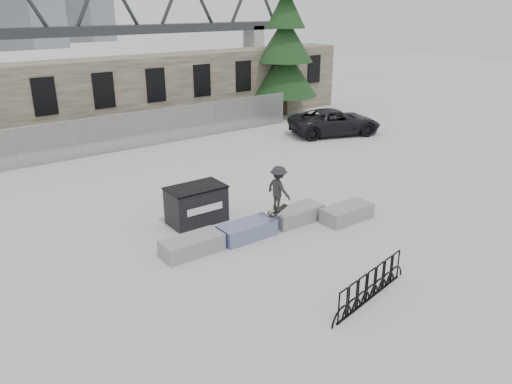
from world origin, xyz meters
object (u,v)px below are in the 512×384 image
Objects in this scene: suv at (335,122)px; skateboarder at (279,189)px; planter_far_left at (192,245)px; spruce_tree at (285,46)px; bike_rack at (371,285)px; dumpster at (196,204)px; planter_center_right at (297,214)px; planter_center_left at (247,230)px; planter_offset at (347,212)px.

suv is 3.19× the size of skateboarder.
spruce_tree reaches higher than planter_far_left.
spruce_tree is (13.28, 19.64, 4.33)m from bike_rack.
dumpster is 19.46m from spruce_tree.
dumpster is 1.20× the size of skateboarder.
bike_rack is 24.10m from spruce_tree.
suv reaches higher than planter_center_right.
bike_rack is (0.45, -5.06, 0.14)m from planter_center_left.
spruce_tree is at bearing 9.59° from suv.
planter_center_right is at bearing -0.15° from planter_center_left.
planter_center_left and planter_offset have the same top height.
planter_far_left is at bearing 169.03° from planter_offset.
skateboarder is at bearing 167.82° from planter_offset.
bike_rack reaches higher than planter_far_left.
bike_rack is 2.03× the size of skateboarder.
dumpster is (-0.70, 2.17, 0.39)m from planter_center_left.
planter_far_left is 5.78m from bike_rack.
planter_center_left is 0.17× the size of spruce_tree.
dumpster is (-4.51, 3.18, 0.39)m from planter_offset.
planter_center_right is 1.88m from planter_offset.
planter_far_left is at bearing 178.15° from planter_center_right.
planter_center_right is at bearing -128.25° from spruce_tree.
suv is at bearing 46.99° from planter_offset.
planter_far_left is at bearing 115.89° from bike_rack.
skateboarder reaches higher than dumpster.
bike_rack is at bearing -84.96° from planter_center_left.
planter_center_right is 1.15× the size of skateboarder.
spruce_tree reaches higher than dumpster.
planter_center_left is 2.22m from planter_center_right.
planter_far_left and planter_offset have the same top height.
skateboarder is (3.10, -0.54, 1.39)m from planter_far_left.
dumpster is 0.18× the size of spruce_tree.
planter_offset is at bearing -14.82° from planter_center_left.
planter_offset is 12.88m from suv.
suv is (8.78, 9.41, 0.47)m from planter_offset.
skateboarder reaches higher than suv.
skateboarder is (0.57, 4.66, 1.25)m from bike_rack.
planter_center_right is at bearing -74.42° from skateboarder.
planter_offset is 3.18m from skateboarder.
spruce_tree is (11.50, 14.58, 4.47)m from planter_center_right.
planter_offset is at bearing 156.93° from suv.
bike_rack is at bearing -109.35° from planter_center_right.
suv reaches higher than planter_center_left.
planter_center_left is at bearing 165.18° from planter_offset.
planter_far_left is 3.43m from skateboarder.
bike_rack is (-1.78, -5.06, 0.14)m from planter_center_right.
planter_center_right is at bearing -1.85° from planter_far_left.
planter_far_left is at bearing 77.33° from skateboarder.
dumpster is at bearing 135.05° from suv.
skateboarder is at bearing -21.73° from planter_center_left.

